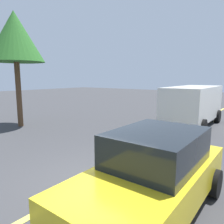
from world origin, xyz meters
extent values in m
plane|color=#38383A|center=(0.00, 0.00, 0.00)|extent=(80.00, 80.00, 0.00)
cube|color=#E0D14C|center=(3.00, 0.00, 0.01)|extent=(28.00, 0.16, 0.01)
cube|color=silver|center=(8.38, 0.08, 1.29)|extent=(5.24, 2.11, 1.82)
cube|color=black|center=(6.30, 0.04, 1.69)|extent=(0.20, 1.84, 0.80)
cylinder|color=black|center=(6.64, -0.95, 0.38)|extent=(0.77, 0.28, 0.76)
cylinder|color=black|center=(6.59, 1.05, 0.38)|extent=(0.77, 0.28, 0.76)
cylinder|color=black|center=(10.17, -0.88, 0.38)|extent=(0.77, 0.28, 0.76)
cylinder|color=black|center=(10.13, 1.12, 0.38)|extent=(0.77, 0.28, 0.76)
cube|color=gold|center=(-0.25, -1.80, 0.65)|extent=(4.20, 1.77, 0.67)
cube|color=black|center=(-0.04, -1.80, 1.32)|extent=(2.02, 1.55, 0.67)
cylinder|color=black|center=(-1.68, -0.93, 0.32)|extent=(0.64, 0.22, 0.64)
cylinder|color=black|center=(1.18, -2.67, 0.32)|extent=(0.64, 0.22, 0.64)
cylinder|color=black|center=(1.17, -0.92, 0.32)|extent=(0.64, 0.22, 0.64)
cylinder|color=#513823|center=(2.41, 7.68, 1.76)|extent=(0.29, 0.29, 3.52)
cone|color=#286023|center=(2.41, 7.68, 4.84)|extent=(2.96, 2.96, 2.63)
camera|label=1|loc=(-3.89, -3.61, 2.69)|focal=34.65mm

